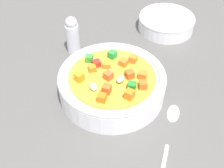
{
  "coord_description": "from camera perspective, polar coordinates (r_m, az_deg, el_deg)",
  "views": [
    {
      "loc": [
        -24.63,
        25.09,
        35.84
      ],
      "look_at": [
        0.0,
        0.0,
        2.27
      ],
      "focal_mm": 45.46,
      "sensor_mm": 36.0,
      "label": 1
    }
  ],
  "objects": [
    {
      "name": "side_bowl_small",
      "position": [
        0.67,
        10.84,
        12.11
      ],
      "size": [
        12.5,
        12.5,
        3.44
      ],
      "color": "white",
      "rests_on": "ground_plane"
    },
    {
      "name": "pepper_shaker",
      "position": [
        0.58,
        -7.95,
        9.73
      ],
      "size": [
        2.66,
        2.66,
        7.99
      ],
      "color": "silver",
      "rests_on": "ground_plane"
    },
    {
      "name": "ground_plane",
      "position": [
        0.51,
        -0.0,
        -2.66
      ],
      "size": [
        140.0,
        140.0,
        2.0
      ],
      "primitive_type": "cube",
      "color": "#565451"
    },
    {
      "name": "soup_bowl_main",
      "position": [
        0.48,
        0.01,
        0.23
      ],
      "size": [
        18.26,
        18.26,
        5.64
      ],
      "color": "white",
      "rests_on": "ground_plane"
    },
    {
      "name": "spoon",
      "position": [
        0.44,
        11.32,
        -10.52
      ],
      "size": [
        10.94,
        19.17,
        0.98
      ],
      "rotation": [
        0.0,
        0.0,
        5.2
      ],
      "color": "silver",
      "rests_on": "ground_plane"
    }
  ]
}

